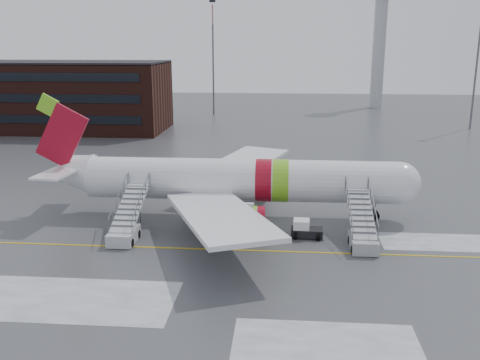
# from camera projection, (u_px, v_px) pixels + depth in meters

# --- Properties ---
(ground) EXTENTS (260.00, 260.00, 0.00)m
(ground) POSITION_uv_depth(u_px,v_px,m) (187.00, 244.00, 42.64)
(ground) COLOR #494C4F
(ground) RESTS_ON ground
(airliner) EXTENTS (35.03, 32.97, 11.18)m
(airliner) POSITION_uv_depth(u_px,v_px,m) (231.00, 180.00, 48.55)
(airliner) COLOR white
(airliner) RESTS_ON ground
(airstair_fwd) EXTENTS (2.05, 7.70, 3.48)m
(airstair_fwd) POSITION_uv_depth(u_px,v_px,m) (362.00, 233.00, 41.96)
(airstair_fwd) COLOR #A1A3A8
(airstair_fwd) RESTS_ON ground
(airstair_aft) EXTENTS (2.05, 7.70, 3.48)m
(airstair_aft) POSITION_uv_depth(u_px,v_px,m) (126.00, 227.00, 43.46)
(airstair_aft) COLOR #BABDC2
(airstair_aft) RESTS_ON ground
(pushback_tug) EXTENTS (2.65, 2.03, 1.48)m
(pushback_tug) POSITION_uv_depth(u_px,v_px,m) (305.00, 229.00, 44.00)
(pushback_tug) COLOR black
(pushback_tug) RESTS_ON ground
(control_tower) EXTENTS (6.40, 6.40, 30.00)m
(control_tower) POSITION_uv_depth(u_px,v_px,m) (380.00, 28.00, 127.22)
(control_tower) COLOR #B2B5BA
(control_tower) RESTS_ON ground
(light_mast_far_ne) EXTENTS (1.20, 1.20, 24.25)m
(light_mast_far_ne) POSITION_uv_depth(u_px,v_px,m) (478.00, 52.00, 95.66)
(light_mast_far_ne) COLOR #595B60
(light_mast_far_ne) RESTS_ON ground
(light_mast_far_n) EXTENTS (1.20, 1.20, 24.25)m
(light_mast_far_n) POSITION_uv_depth(u_px,v_px,m) (213.00, 50.00, 115.06)
(light_mast_far_n) COLOR #595B60
(light_mast_far_n) RESTS_ON ground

